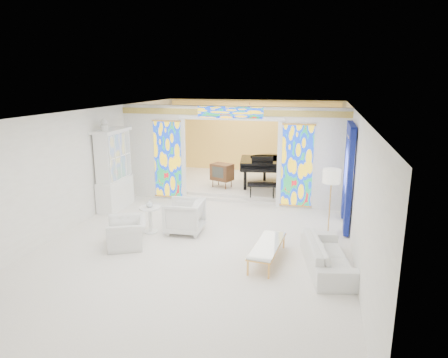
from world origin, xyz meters
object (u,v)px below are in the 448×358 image
(china_cabinet, at_px, (114,170))
(coffee_table, at_px, (267,246))
(armchair_left, at_px, (127,233))
(grand_piano, at_px, (266,163))
(sofa, at_px, (328,255))
(armchair_right, at_px, (184,216))
(tv_console, at_px, (222,172))

(china_cabinet, distance_m, coffee_table, 5.59)
(armchair_left, relative_size, grand_piano, 0.33)
(sofa, relative_size, grand_piano, 0.69)
(armchair_left, relative_size, armchair_right, 1.07)
(armchair_right, height_order, coffee_table, armchair_right)
(sofa, distance_m, coffee_table, 1.25)
(armchair_right, height_order, sofa, armchair_right)
(china_cabinet, bearing_deg, armchair_left, -56.39)
(china_cabinet, height_order, grand_piano, china_cabinet)
(armchair_right, distance_m, grand_piano, 4.82)
(china_cabinet, relative_size, coffee_table, 1.61)
(china_cabinet, xyz_separation_m, coffee_table, (4.92, -2.51, -0.83))
(armchair_left, xyz_separation_m, sofa, (4.51, -0.09, -0.02))
(china_cabinet, relative_size, armchair_right, 2.95)
(coffee_table, relative_size, tv_console, 2.06)
(armchair_right, bearing_deg, sofa, 66.78)
(armchair_right, relative_size, coffee_table, 0.54)
(grand_piano, bearing_deg, china_cabinet, -150.59)
(grand_piano, distance_m, tv_console, 1.60)
(armchair_left, distance_m, sofa, 4.51)
(armchair_left, relative_size, tv_console, 1.20)
(china_cabinet, height_order, coffee_table, china_cabinet)
(grand_piano, xyz_separation_m, tv_console, (-1.40, -0.75, -0.23))
(armchair_left, distance_m, tv_console, 5.07)
(coffee_table, distance_m, tv_console, 5.47)
(china_cabinet, height_order, sofa, china_cabinet)
(armchair_left, distance_m, coffee_table, 3.27)
(coffee_table, height_order, tv_console, tv_console)
(coffee_table, bearing_deg, tv_console, 114.44)
(china_cabinet, xyz_separation_m, sofa, (6.17, -2.58, -0.87))
(sofa, relative_size, tv_console, 2.51)
(sofa, bearing_deg, armchair_right, 59.26)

